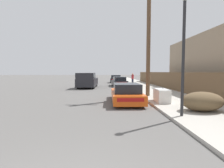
{
  "coord_description": "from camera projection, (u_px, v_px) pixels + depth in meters",
  "views": [
    {
      "loc": [
        0.65,
        -1.76,
        1.92
      ],
      "look_at": [
        1.0,
        10.31,
        1.08
      ],
      "focal_mm": 28.0,
      "sensor_mm": 36.0,
      "label": 1
    }
  ],
  "objects": [
    {
      "name": "sidewalk_curb",
      "position": [
        139.0,
        85.0,
        25.45
      ],
      "size": [
        4.2,
        63.0,
        0.12
      ],
      "primitive_type": "cube",
      "color": "#ADA89E",
      "rests_on": "ground"
    },
    {
      "name": "discarded_fridge",
      "position": [
        162.0,
        95.0,
        10.53
      ],
      "size": [
        0.78,
        1.64,
        0.79
      ],
      "rotation": [
        0.0,
        0.0,
        -0.06
      ],
      "color": "white",
      "rests_on": "sidewalk_curb"
    },
    {
      "name": "parked_sports_car_red",
      "position": [
        126.0,
        94.0,
        11.05
      ],
      "size": [
        1.81,
        4.71,
        1.21
      ],
      "rotation": [
        0.0,
        0.0,
        -0.01
      ],
      "color": "#E05114",
      "rests_on": "ground"
    },
    {
      "name": "car_parked_mid",
      "position": [
        119.0,
        82.0,
        23.59
      ],
      "size": [
        2.02,
        4.64,
        1.26
      ],
      "rotation": [
        0.0,
        0.0,
        0.07
      ],
      "color": "black",
      "rests_on": "ground"
    },
    {
      "name": "car_parked_far",
      "position": [
        116.0,
        79.0,
        31.31
      ],
      "size": [
        2.13,
        4.14,
        1.34
      ],
      "rotation": [
        0.0,
        0.0,
        -0.06
      ],
      "color": "black",
      "rests_on": "ground"
    },
    {
      "name": "pickup_truck",
      "position": [
        87.0,
        80.0,
        21.03
      ],
      "size": [
        2.23,
        5.41,
        1.8
      ],
      "rotation": [
        0.0,
        0.0,
        3.11
      ],
      "color": "#232328",
      "rests_on": "ground"
    },
    {
      "name": "utility_pole",
      "position": [
        149.0,
        34.0,
        12.87
      ],
      "size": [
        1.8,
        0.3,
        8.98
      ],
      "color": "brown",
      "rests_on": "sidewalk_curb"
    },
    {
      "name": "street_lamp",
      "position": [
        184.0,
        47.0,
        6.96
      ],
      "size": [
        0.26,
        0.26,
        4.84
      ],
      "color": "#232326",
      "rests_on": "sidewalk_curb"
    },
    {
      "name": "brush_pile",
      "position": [
        202.0,
        101.0,
        8.01
      ],
      "size": [
        1.9,
        1.35,
        0.89
      ],
      "color": "brown",
      "rests_on": "sidewalk_curb"
    },
    {
      "name": "wooden_fence",
      "position": [
        167.0,
        80.0,
        19.18
      ],
      "size": [
        0.08,
        30.48,
        1.77
      ],
      "primitive_type": "cube",
      "color": "brown",
      "rests_on": "sidewalk_curb"
    },
    {
      "name": "pedestrian",
      "position": [
        133.0,
        79.0,
        25.5
      ],
      "size": [
        0.34,
        0.34,
        1.62
      ],
      "color": "#282D42",
      "rests_on": "sidewalk_curb"
    }
  ]
}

